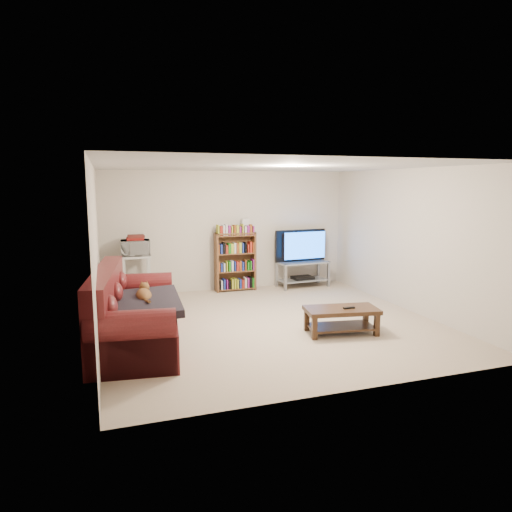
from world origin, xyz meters
name	(u,v)px	position (x,y,z in m)	size (l,w,h in m)	color
floor	(270,323)	(0.00, 0.00, 0.00)	(5.00, 5.00, 0.00)	beige
ceiling	(271,166)	(0.00, 0.00, 2.40)	(5.00, 5.00, 0.00)	white
wall_back	(228,231)	(0.00, 2.50, 1.20)	(5.00, 5.00, 0.00)	silver
wall_front	(356,278)	(0.00, -2.50, 1.20)	(5.00, 5.00, 0.00)	silver
wall_left	(97,254)	(-2.50, 0.00, 1.20)	(5.00, 5.00, 0.00)	silver
wall_right	(409,240)	(2.50, 0.00, 1.20)	(5.00, 5.00, 0.00)	silver
sofa	(130,318)	(-2.12, -0.28, 0.35)	(1.32, 2.51, 1.03)	#591719
blanket	(143,304)	(-1.94, -0.47, 0.59)	(0.93, 1.20, 0.10)	black
cat	(144,295)	(-1.92, -0.25, 0.65)	(0.26, 0.66, 0.20)	brown
coffee_table	(341,316)	(0.80, -0.80, 0.26)	(1.11, 0.68, 0.38)	#382213
remote	(349,308)	(0.89, -0.86, 0.39)	(0.17, 0.05, 0.02)	black
tv_stand	(303,270)	(1.52, 2.18, 0.36)	(1.10, 0.56, 0.54)	#999EA3
television	(303,246)	(1.52, 2.18, 0.87)	(1.15, 0.15, 0.66)	black
dvd_player	(302,278)	(1.52, 2.18, 0.19)	(0.43, 0.30, 0.06)	black
bookshelf	(235,261)	(0.09, 2.30, 0.61)	(0.82, 0.26, 1.18)	brown
shelf_clutter	(240,227)	(0.19, 2.31, 1.29)	(0.60, 0.18, 0.28)	silver
microwave_stand	(136,271)	(-1.86, 2.14, 0.54)	(0.53, 0.39, 0.84)	silver
microwave	(135,248)	(-1.86, 2.14, 0.98)	(0.52, 0.35, 0.29)	silver
game_boxes	(135,239)	(-1.86, 2.14, 1.15)	(0.30, 0.27, 0.05)	maroon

